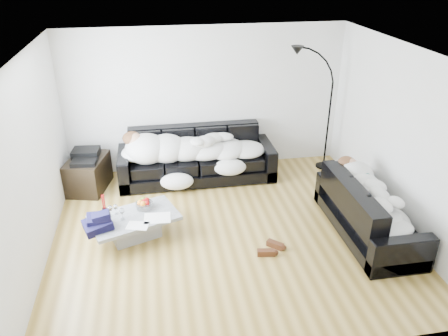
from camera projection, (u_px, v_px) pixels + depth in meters
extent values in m
plane|color=olive|center=(227.00, 231.00, 6.43)|extent=(5.00, 5.00, 0.00)
cube|color=silver|center=(206.00, 100.00, 7.82)|extent=(5.00, 0.02, 2.60)
cube|color=silver|center=(32.00, 165.00, 5.47)|extent=(0.02, 4.50, 2.60)
cube|color=silver|center=(400.00, 139.00, 6.22)|extent=(0.02, 4.50, 2.60)
plane|color=white|center=(228.00, 53.00, 5.26)|extent=(5.00, 5.00, 0.00)
cube|color=black|center=(197.00, 156.00, 7.73)|extent=(2.73, 0.95, 0.89)
cube|color=black|center=(369.00, 209.00, 6.23)|extent=(0.86, 2.00, 0.81)
ellipsoid|color=#0E6659|center=(350.00, 170.00, 6.62)|extent=(0.42, 0.38, 0.20)
cube|color=#939699|center=(135.00, 226.00, 6.24)|extent=(1.37, 1.06, 0.35)
cylinder|color=white|center=(144.00, 203.00, 6.33)|extent=(0.25, 0.25, 0.15)
cylinder|color=white|center=(116.00, 209.00, 6.18)|extent=(0.08, 0.08, 0.15)
cylinder|color=white|center=(110.00, 211.00, 6.12)|extent=(0.08, 0.08, 0.17)
cylinder|color=white|center=(122.00, 214.00, 6.05)|extent=(0.09, 0.09, 0.18)
cylinder|color=maroon|center=(103.00, 202.00, 6.26)|extent=(0.05, 0.05, 0.24)
cylinder|color=maroon|center=(104.00, 202.00, 6.26)|extent=(0.05, 0.05, 0.25)
cube|color=silver|center=(157.00, 218.00, 6.11)|extent=(0.38, 0.30, 0.01)
cube|color=silver|center=(138.00, 225.00, 5.94)|extent=(0.34, 0.28, 0.01)
cube|color=black|center=(88.00, 174.00, 7.46)|extent=(0.75, 0.94, 0.57)
cube|color=black|center=(85.00, 155.00, 7.31)|extent=(0.47, 0.38, 0.13)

